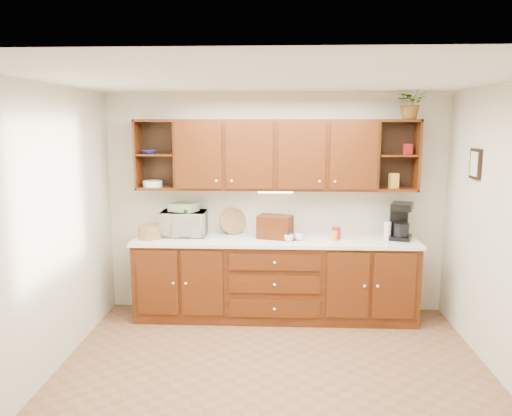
# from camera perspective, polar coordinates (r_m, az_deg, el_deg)

# --- Properties ---
(floor) EXTENTS (4.00, 4.00, 0.00)m
(floor) POSITION_cam_1_polar(r_m,az_deg,el_deg) (4.70, 1.95, -18.94)
(floor) COLOR brown
(floor) RESTS_ON ground
(ceiling) EXTENTS (4.00, 4.00, 0.00)m
(ceiling) POSITION_cam_1_polar(r_m,az_deg,el_deg) (4.13, 2.17, 14.55)
(ceiling) COLOR white
(ceiling) RESTS_ON back_wall
(back_wall) EXTENTS (4.00, 0.00, 4.00)m
(back_wall) POSITION_cam_1_polar(r_m,az_deg,el_deg) (5.95, 2.23, 0.51)
(back_wall) COLOR beige
(back_wall) RESTS_ON floor
(left_wall) EXTENTS (0.00, 3.50, 3.50)m
(left_wall) POSITION_cam_1_polar(r_m,az_deg,el_deg) (4.69, -23.20, -2.78)
(left_wall) COLOR beige
(left_wall) RESTS_ON floor
(base_cabinets) EXTENTS (3.20, 0.60, 0.90)m
(base_cabinets) POSITION_cam_1_polar(r_m,az_deg,el_deg) (5.85, 2.15, -8.20)
(base_cabinets) COLOR #361306
(base_cabinets) RESTS_ON floor
(countertop) EXTENTS (3.24, 0.64, 0.04)m
(countertop) POSITION_cam_1_polar(r_m,az_deg,el_deg) (5.72, 2.18, -3.75)
(countertop) COLOR white
(countertop) RESTS_ON base_cabinets
(upper_cabinets) EXTENTS (3.20, 0.33, 0.80)m
(upper_cabinets) POSITION_cam_1_polar(r_m,az_deg,el_deg) (5.72, 2.35, 6.12)
(upper_cabinets) COLOR #361306
(upper_cabinets) RESTS_ON back_wall
(undercabinet_light) EXTENTS (0.40, 0.05, 0.02)m
(undercabinet_light) POSITION_cam_1_polar(r_m,az_deg,el_deg) (5.71, 2.22, 1.85)
(undercabinet_light) COLOR white
(undercabinet_light) RESTS_ON upper_cabinets
(framed_picture) EXTENTS (0.03, 0.24, 0.30)m
(framed_picture) POSITION_cam_1_polar(r_m,az_deg,el_deg) (5.40, 23.79, 4.63)
(framed_picture) COLOR black
(framed_picture) RESTS_ON right_wall
(wicker_basket) EXTENTS (0.31, 0.31, 0.15)m
(wicker_basket) POSITION_cam_1_polar(r_m,az_deg,el_deg) (5.84, -12.06, -2.72)
(wicker_basket) COLOR olive
(wicker_basket) RESTS_ON countertop
(microwave) EXTENTS (0.53, 0.36, 0.29)m
(microwave) POSITION_cam_1_polar(r_m,az_deg,el_deg) (5.92, -8.23, -1.74)
(microwave) COLOR beige
(microwave) RESTS_ON countertop
(towel_stack) EXTENTS (0.36, 0.32, 0.09)m
(towel_stack) POSITION_cam_1_polar(r_m,az_deg,el_deg) (5.88, -8.28, 0.06)
(towel_stack) COLOR #D4C663
(towel_stack) RESTS_ON microwave
(wine_bottle) EXTENTS (0.08, 0.08, 0.33)m
(wine_bottle) POSITION_cam_1_polar(r_m,az_deg,el_deg) (5.78, -7.86, -1.79)
(wine_bottle) COLOR black
(wine_bottle) RESTS_ON countertop
(woven_tray) EXTENTS (0.32, 0.19, 0.31)m
(woven_tray) POSITION_cam_1_polar(r_m,az_deg,el_deg) (5.98, -2.64, -2.86)
(woven_tray) COLOR olive
(woven_tray) RESTS_ON countertop
(bread_box) EXTENTS (0.43, 0.33, 0.26)m
(bread_box) POSITION_cam_1_polar(r_m,az_deg,el_deg) (5.72, 2.17, -2.17)
(bread_box) COLOR #361306
(bread_box) RESTS_ON countertop
(mug_tree) EXTENTS (0.24, 0.24, 0.28)m
(mug_tree) POSITION_cam_1_polar(r_m,az_deg,el_deg) (5.66, 4.22, -3.24)
(mug_tree) COLOR #361306
(mug_tree) RESTS_ON countertop
(canister_red) EXTENTS (0.12, 0.12, 0.13)m
(canister_red) POSITION_cam_1_polar(r_m,az_deg,el_deg) (5.77, 9.13, -2.86)
(canister_red) COLOR #AF191C
(canister_red) RESTS_ON countertop
(canister_white) EXTENTS (0.09, 0.09, 0.19)m
(canister_white) POSITION_cam_1_polar(r_m,az_deg,el_deg) (5.92, 14.80, -2.45)
(canister_white) COLOR white
(canister_white) RESTS_ON countertop
(canister_yellow) EXTENTS (0.09, 0.09, 0.11)m
(canister_yellow) POSITION_cam_1_polar(r_m,az_deg,el_deg) (5.69, 8.85, -3.18)
(canister_yellow) COLOR gold
(canister_yellow) RESTS_ON countertop
(coffee_maker) EXTENTS (0.31, 0.35, 0.42)m
(coffee_maker) POSITION_cam_1_polar(r_m,az_deg,el_deg) (5.92, 16.22, -1.49)
(coffee_maker) COLOR black
(coffee_maker) RESTS_ON countertop
(bowl_stack) EXTENTS (0.21, 0.21, 0.04)m
(bowl_stack) POSITION_cam_1_polar(r_m,az_deg,el_deg) (5.88, -12.12, 6.28)
(bowl_stack) COLOR navy
(bowl_stack) RESTS_ON upper_cabinets
(plate_stack) EXTENTS (0.26, 0.26, 0.07)m
(plate_stack) POSITION_cam_1_polar(r_m,az_deg,el_deg) (5.91, -11.74, 2.75)
(plate_stack) COLOR white
(plate_stack) RESTS_ON upper_cabinets
(pantry_box_yellow) EXTENTS (0.11, 0.10, 0.17)m
(pantry_box_yellow) POSITION_cam_1_polar(r_m,az_deg,el_deg) (5.86, 15.46, 3.03)
(pantry_box_yellow) COLOR gold
(pantry_box_yellow) RESTS_ON upper_cabinets
(pantry_box_red) EXTENTS (0.10, 0.09, 0.12)m
(pantry_box_red) POSITION_cam_1_polar(r_m,az_deg,el_deg) (5.87, 16.97, 6.46)
(pantry_box_red) COLOR #AF191C
(pantry_box_red) RESTS_ON upper_cabinets
(potted_plant) EXTENTS (0.32, 0.28, 0.36)m
(potted_plant) POSITION_cam_1_polar(r_m,az_deg,el_deg) (5.84, 17.32, 11.43)
(potted_plant) COLOR #999999
(potted_plant) RESTS_ON upper_cabinets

